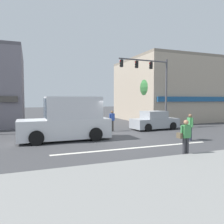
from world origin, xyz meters
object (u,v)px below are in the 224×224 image
object	(u,v)px
pedestrian_far_side	(190,125)
box_truck_approaching_near	(68,120)
traffic_light_mast	(154,80)
sedan_crossing_leftbound	(65,117)
pedestrian_mid_crossing	(112,120)
street_tree	(154,88)
pedestrian_foreground_with_bag	(185,136)
sedan_crossing_rightbound	(155,121)

from	to	relation	value
pedestrian_far_side	box_truck_approaching_near	bearing A→B (deg)	157.87
traffic_light_mast	sedan_crossing_leftbound	size ratio (longest dim) A/B	1.48
box_truck_approaching_near	pedestrian_mid_crossing	world-z (taller)	box_truck_approaching_near
traffic_light_mast	box_truck_approaching_near	xyz separation A→B (m)	(-8.18, -3.03, -3.05)
traffic_light_mast	pedestrian_mid_crossing	size ratio (longest dim) A/B	3.71
sedan_crossing_leftbound	street_tree	bearing A→B (deg)	-20.44
sedan_crossing_leftbound	pedestrian_far_side	distance (m)	13.91
box_truck_approaching_near	pedestrian_foreground_with_bag	bearing A→B (deg)	-54.69
pedestrian_foreground_with_bag	street_tree	bearing A→B (deg)	63.92
street_tree	sedan_crossing_rightbound	distance (m)	5.68
pedestrian_foreground_with_bag	pedestrian_mid_crossing	distance (m)	8.54
sedan_crossing_leftbound	box_truck_approaching_near	bearing A→B (deg)	-97.38
sedan_crossing_rightbound	pedestrian_foreground_with_bag	bearing A→B (deg)	-113.31
sedan_crossing_leftbound	pedestrian_foreground_with_bag	xyz separation A→B (m)	(2.97, -15.70, 0.24)
sedan_crossing_rightbound	pedestrian_far_side	distance (m)	5.23
pedestrian_far_side	pedestrian_mid_crossing	bearing A→B (deg)	119.93
sedan_crossing_rightbound	box_truck_approaching_near	world-z (taller)	box_truck_approaching_near
box_truck_approaching_near	sedan_crossing_leftbound	world-z (taller)	box_truck_approaching_near
box_truck_approaching_near	pedestrian_far_side	distance (m)	7.68
sedan_crossing_leftbound	traffic_light_mast	bearing A→B (deg)	-44.06
street_tree	sedan_crossing_leftbound	distance (m)	10.10
traffic_light_mast	sedan_crossing_rightbound	world-z (taller)	traffic_light_mast
traffic_light_mast	sedan_crossing_rightbound	bearing A→B (deg)	-117.97
pedestrian_far_side	street_tree	bearing A→B (deg)	71.17
traffic_light_mast	pedestrian_far_side	size ratio (longest dim) A/B	3.71
street_tree	traffic_light_mast	size ratio (longest dim) A/B	0.86
traffic_light_mast	sedan_crossing_rightbound	distance (m)	3.69
pedestrian_foreground_with_bag	pedestrian_far_side	bearing A→B (deg)	46.91
traffic_light_mast	pedestrian_far_side	xyz separation A→B (m)	(-1.07, -5.92, -3.35)
pedestrian_foreground_with_bag	pedestrian_far_side	distance (m)	4.22
pedestrian_mid_crossing	pedestrian_far_side	bearing A→B (deg)	-60.07
pedestrian_mid_crossing	box_truck_approaching_near	bearing A→B (deg)	-147.22
box_truck_approaching_near	pedestrian_mid_crossing	distance (m)	4.74
traffic_light_mast	sedan_crossing_rightbound	size ratio (longest dim) A/B	1.47
street_tree	pedestrian_foreground_with_bag	world-z (taller)	street_tree
traffic_light_mast	pedestrian_mid_crossing	xyz separation A→B (m)	(-4.21, -0.47, -3.35)
box_truck_approaching_near	pedestrian_far_side	world-z (taller)	box_truck_approaching_near
box_truck_approaching_near	pedestrian_far_side	bearing A→B (deg)	-22.13
street_tree	box_truck_approaching_near	world-z (taller)	street_tree
traffic_light_mast	sedan_crossing_leftbound	bearing A→B (deg)	135.94
sedan_crossing_rightbound	pedestrian_far_side	xyz separation A→B (m)	(-0.68, -5.18, 0.24)
sedan_crossing_rightbound	pedestrian_foreground_with_bag	size ratio (longest dim) A/B	2.53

